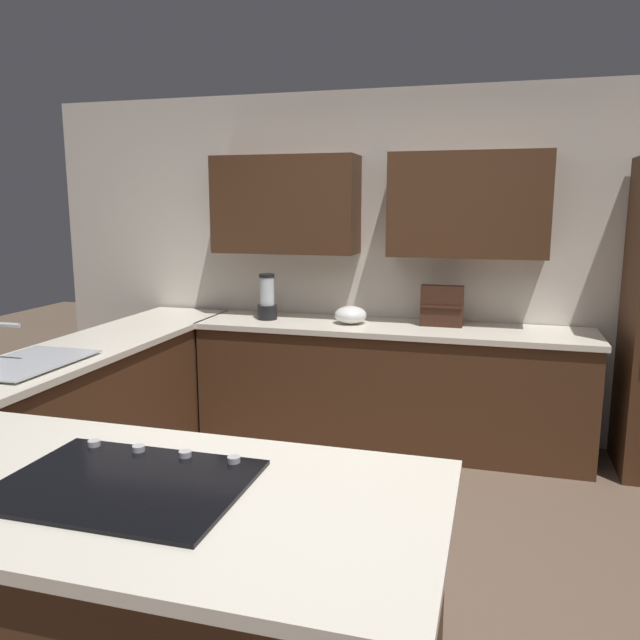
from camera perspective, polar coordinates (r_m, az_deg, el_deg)
ground_plane at (r=3.31m, az=2.66°, el=-21.80°), size 14.00×14.00×0.00m
wall_back at (r=4.84m, az=7.52°, el=6.22°), size 6.00×0.44×2.60m
lower_cabinets_back at (r=4.70m, az=6.31°, el=-6.13°), size 2.80×0.60×0.86m
countertop_back at (r=4.60m, az=6.42°, el=-0.75°), size 2.84×0.64×0.04m
lower_cabinets_side at (r=4.30m, az=-20.04°, el=-8.31°), size 0.60×2.90×0.86m
countertop_side at (r=4.19m, az=-20.42°, el=-2.46°), size 0.64×2.94×0.04m
island_base at (r=2.36m, az=-16.54°, el=-24.53°), size 1.93×0.89×0.86m
island_top at (r=2.14m, az=-17.18°, el=-14.56°), size 2.01×0.97×0.04m
sink_unit at (r=3.80m, az=-24.98°, el=-3.45°), size 0.46×0.70×0.23m
cooktop at (r=2.13m, az=-17.13°, el=-13.83°), size 0.76×0.56×0.03m
blender at (r=4.81m, az=-4.79°, el=1.82°), size 0.15×0.15×0.35m
mixing_bowl at (r=4.64m, az=2.77°, el=0.46°), size 0.23×0.23×0.13m
spice_rack at (r=4.60m, az=10.92°, el=1.25°), size 0.30×0.11×0.29m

